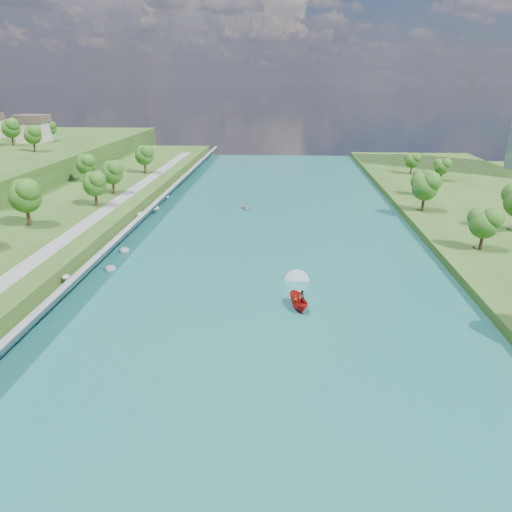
{
  "coord_description": "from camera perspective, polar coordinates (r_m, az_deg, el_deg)",
  "views": [
    {
      "loc": [
        2.47,
        -56.58,
        27.35
      ],
      "look_at": [
        -1.69,
        14.1,
        2.5
      ],
      "focal_mm": 35.0,
      "sensor_mm": 36.0,
      "label": 1
    }
  ],
  "objects": [
    {
      "name": "river_water",
      "position": [
        81.33,
        1.43,
        -0.28
      ],
      "size": [
        55.0,
        240.0,
        0.1
      ],
      "primitive_type": "cube",
      "color": "#195960",
      "rests_on": "ground"
    },
    {
      "name": "motorboat",
      "position": [
        64.76,
        4.84,
        -4.83
      ],
      "size": [
        3.6,
        19.27,
        2.19
      ],
      "rotation": [
        0.0,
        0.0,
        3.4
      ],
      "color": "#B50E0E",
      "rests_on": "river_water"
    },
    {
      "name": "riverside_path",
      "position": [
        87.48,
        -20.36,
        2.32
      ],
      "size": [
        3.0,
        200.0,
        0.1
      ],
      "primitive_type": "cube",
      "color": "gray",
      "rests_on": "berm_west"
    },
    {
      "name": "raft",
      "position": [
        112.72,
        -1.17,
        5.54
      ],
      "size": [
        3.61,
        3.75,
        1.61
      ],
      "rotation": [
        0.0,
        0.0,
        0.68
      ],
      "color": "#96989F",
      "rests_on": "river_water"
    },
    {
      "name": "trees_ridge",
      "position": [
        162.33,
        -26.22,
        12.47
      ],
      "size": [
        18.5,
        43.56,
        9.48
      ],
      "color": "#255015",
      "rests_on": "ridge_west"
    },
    {
      "name": "ground",
      "position": [
        62.89,
        0.79,
        -6.44
      ],
      "size": [
        260.0,
        260.0,
        0.0
      ],
      "primitive_type": "plane",
      "color": "#2D5119",
      "rests_on": "ground"
    },
    {
      "name": "ridge_west",
      "position": [
        175.26,
        -26.09,
        9.92
      ],
      "size": [
        60.0,
        120.0,
        9.0
      ],
      "primitive_type": "cube",
      "color": "#2D5119",
      "rests_on": "ground"
    },
    {
      "name": "trees_east",
      "position": [
        97.45,
        24.6,
        4.97
      ],
      "size": [
        19.26,
        137.3,
        10.75
      ],
      "color": "#255015",
      "rests_on": "berm_east"
    },
    {
      "name": "riprap_bank",
      "position": [
        84.9,
        -16.28,
        1.01
      ],
      "size": [
        4.81,
        236.0,
        4.12
      ],
      "color": "slate",
      "rests_on": "ground"
    }
  ]
}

